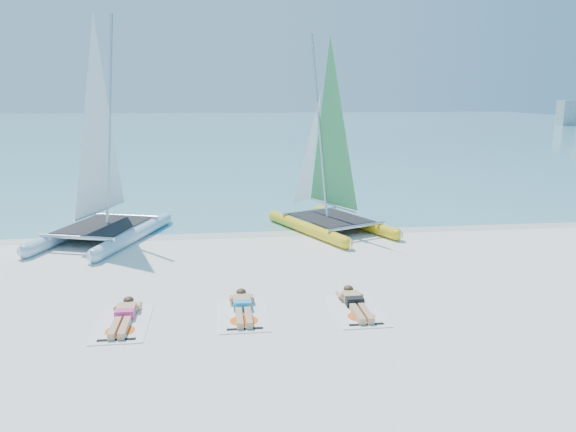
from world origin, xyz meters
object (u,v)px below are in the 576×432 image
Objects in this scene: catamaran_blue at (101,171)px; sunbather_b at (243,306)px; sunbather_a at (124,315)px; towel_b at (243,314)px; towel_c at (357,311)px; sunbather_c at (355,302)px; towel_a at (123,324)px; catamaran_yellow at (324,167)px.

sunbather_b is at bearing -39.81° from catamaran_blue.
towel_b is at bearing 0.10° from sunbather_a.
towel_c is 1.07× the size of sunbather_c.
sunbather_b is at bearing 177.95° from sunbather_c.
towel_a is 4.75m from towel_c.
towel_a is 4.76m from sunbather_c.
catamaran_blue reaches higher than sunbather_c.
towel_b and towel_c have the same top height.
towel_a is (-5.43, -7.59, -2.06)m from catamaran_yellow.
catamaran_yellow reaches higher than towel_a.
sunbather_c is (6.37, -6.64, -2.00)m from catamaran_blue.
sunbather_a is (-0.00, 0.19, 0.11)m from towel_a.
catamaran_yellow is 9.38m from sunbather_a.
catamaran_yellow is 3.56× the size of towel_a.
sunbather_b reaches higher than towel_c.
sunbather_a is at bearing 90.00° from towel_a.
towel_a is at bearing -149.14° from catamaran_yellow.
towel_c is at bearing -118.73° from catamaran_yellow.
sunbather_c is at bearing -2.05° from sunbather_b.
sunbather_c is at bearing 90.00° from towel_c.
catamaran_yellow is 8.06m from sunbather_b.
sunbather_c reaches higher than towel_c.
towel_b is at bearing -90.00° from sunbather_b.
sunbather_a is 2.38m from sunbather_b.
sunbather_c is (4.75, 0.30, 0.11)m from towel_a.
catamaran_blue reaches higher than towel_b.
catamaran_yellow is 7.57m from sunbather_c.
towel_a and towel_b have the same top height.
towel_b is (2.37, 0.20, 0.00)m from towel_a.
sunbather_c is at bearing -118.87° from catamaran_yellow.
catamaran_blue is 8.12m from towel_b.
towel_a is at bearing -175.27° from towel_b.
sunbather_b and sunbather_c have the same top height.
sunbather_a is (1.62, -6.75, -2.00)m from catamaran_blue.
catamaran_blue is 3.84× the size of towel_b.
towel_c is at bearing 1.34° from towel_a.
catamaran_blue is 3.84× the size of towel_a.
towel_b is at bearing 177.95° from towel_c.
sunbather_a is at bearing -175.27° from sunbather_b.
towel_c is 0.22m from sunbather_c.
catamaran_yellow reaches higher than sunbather_b.
catamaran_yellow reaches higher than sunbather_c.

